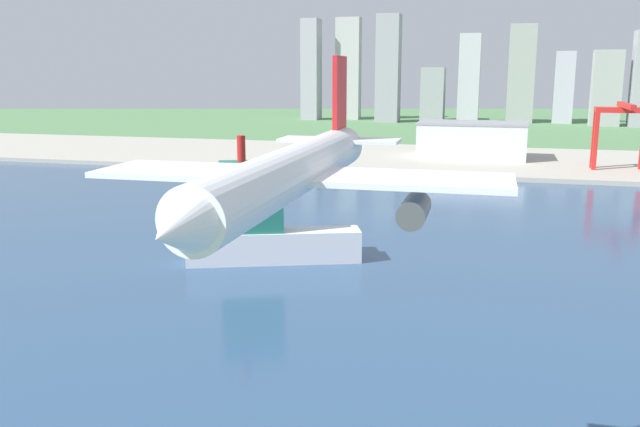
% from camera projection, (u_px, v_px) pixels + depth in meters
% --- Properties ---
extents(ground_plane, '(2400.00, 2400.00, 0.00)m').
position_uv_depth(ground_plane, '(362.00, 229.00, 238.05)').
color(ground_plane, '#517F4F').
extents(water_bay, '(840.00, 360.00, 0.15)m').
position_uv_depth(water_bay, '(317.00, 278.00, 181.36)').
color(water_bay, '#2D4C70').
rests_on(water_bay, ground).
extents(industrial_pier, '(840.00, 140.00, 2.50)m').
position_uv_depth(industrial_pier, '(424.00, 159.00, 417.27)').
color(industrial_pier, '#ABA698').
rests_on(industrial_pier, ground).
extents(airplane_landing, '(36.20, 44.47, 13.89)m').
position_uv_depth(airplane_landing, '(291.00, 174.00, 55.75)').
color(airplane_landing, white).
extents(ferry_boat, '(50.19, 26.96, 36.72)m').
position_uv_depth(ferry_boat, '(265.00, 226.00, 194.01)').
color(ferry_boat, white).
rests_on(ferry_boat, water_bay).
extents(port_crane_red, '(27.00, 43.77, 35.92)m').
position_uv_depth(port_crane_red, '(622.00, 121.00, 356.44)').
color(port_crane_red, red).
rests_on(port_crane_red, industrial_pier).
extents(warehouse_main, '(64.94, 36.84, 21.75)m').
position_uv_depth(warehouse_main, '(472.00, 140.00, 411.78)').
color(warehouse_main, silver).
rests_on(warehouse_main, industrial_pier).
extents(distant_skyline, '(365.89, 53.51, 114.29)m').
position_uv_depth(distant_skyline, '(462.00, 77.00, 723.01)').
color(distant_skyline, '#A3A0AD').
rests_on(distant_skyline, ground).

